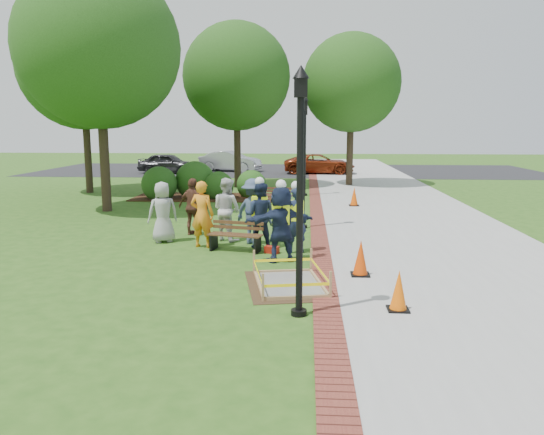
# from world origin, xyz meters

# --- Properties ---
(ground) EXTENTS (100.00, 100.00, 0.00)m
(ground) POSITION_xyz_m (0.00, 0.00, 0.00)
(ground) COLOR #285116
(ground) RESTS_ON ground
(sidewalk) EXTENTS (6.00, 60.00, 0.02)m
(sidewalk) POSITION_xyz_m (5.00, 10.00, 0.01)
(sidewalk) COLOR #9E9E99
(sidewalk) RESTS_ON ground
(brick_edging) EXTENTS (0.50, 60.00, 0.03)m
(brick_edging) POSITION_xyz_m (1.75, 10.00, 0.01)
(brick_edging) COLOR maroon
(brick_edging) RESTS_ON ground
(mulch_bed) EXTENTS (7.00, 3.00, 0.05)m
(mulch_bed) POSITION_xyz_m (-3.00, 12.00, 0.02)
(mulch_bed) COLOR #381E0F
(mulch_bed) RESTS_ON ground
(parking_lot) EXTENTS (36.00, 12.00, 0.01)m
(parking_lot) POSITION_xyz_m (0.00, 27.00, 0.00)
(parking_lot) COLOR black
(parking_lot) RESTS_ON ground
(wet_concrete_pad) EXTENTS (2.10, 2.58, 0.55)m
(wet_concrete_pad) POSITION_xyz_m (1.02, -1.26, 0.23)
(wet_concrete_pad) COLOR #47331E
(wet_concrete_pad) RESTS_ON ground
(bench_near) EXTENTS (1.49, 0.77, 0.77)m
(bench_near) POSITION_xyz_m (-0.50, 1.71, 0.25)
(bench_near) COLOR brown
(bench_near) RESTS_ON ground
(bench_far) EXTENTS (1.43, 0.65, 0.74)m
(bench_far) POSITION_xyz_m (0.08, 9.74, 0.24)
(bench_far) COLOR brown
(bench_far) RESTS_ON ground
(cone_front) EXTENTS (0.38, 0.38, 0.76)m
(cone_front) POSITION_xyz_m (3.02, -2.68, 0.36)
(cone_front) COLOR black
(cone_front) RESTS_ON ground
(cone_back) EXTENTS (0.41, 0.41, 0.81)m
(cone_back) POSITION_xyz_m (2.57, -0.47, 0.39)
(cone_back) COLOR black
(cone_back) RESTS_ON ground
(cone_far) EXTENTS (0.40, 0.40, 0.79)m
(cone_far) POSITION_xyz_m (3.31, 9.81, 0.38)
(cone_far) COLOR black
(cone_far) RESTS_ON ground
(toolbox) EXTENTS (0.41, 0.30, 0.18)m
(toolbox) POSITION_xyz_m (0.47, 1.53, 0.09)
(toolbox) COLOR #A0190C
(toolbox) RESTS_ON ground
(lamp_near) EXTENTS (0.28, 0.28, 4.26)m
(lamp_near) POSITION_xyz_m (1.25, -3.00, 2.48)
(lamp_near) COLOR black
(lamp_near) RESTS_ON ground
(lamp_mid) EXTENTS (0.28, 0.28, 4.26)m
(lamp_mid) POSITION_xyz_m (1.25, 5.00, 2.48)
(lamp_mid) COLOR black
(lamp_mid) RESTS_ON ground
(lamp_far) EXTENTS (0.28, 0.28, 4.26)m
(lamp_far) POSITION_xyz_m (1.25, 13.00, 2.48)
(lamp_far) COLOR black
(lamp_far) RESTS_ON ground
(tree_left) EXTENTS (6.01, 6.01, 9.14)m
(tree_left) POSITION_xyz_m (-6.36, 7.95, 6.12)
(tree_left) COLOR #3D2D1E
(tree_left) RESTS_ON ground
(tree_back) EXTENTS (5.60, 5.60, 8.59)m
(tree_back) POSITION_xyz_m (-2.36, 16.42, 5.77)
(tree_back) COLOR #3D2D1E
(tree_back) RESTS_ON ground
(tree_right) EXTENTS (5.28, 5.28, 8.16)m
(tree_right) POSITION_xyz_m (3.70, 17.59, 5.51)
(tree_right) COLOR #3D2D1E
(tree_right) RESTS_ON ground
(tree_far) EXTENTS (6.00, 6.00, 9.06)m
(tree_far) POSITION_xyz_m (-9.32, 13.43, 6.05)
(tree_far) COLOR #3D2D1E
(tree_far) RESTS_ON ground
(shrub_a) EXTENTS (1.60, 1.60, 1.60)m
(shrub_a) POSITION_xyz_m (-5.22, 11.32, 0.00)
(shrub_a) COLOR #1F4413
(shrub_a) RESTS_ON ground
(shrub_b) EXTENTS (1.80, 1.80, 1.80)m
(shrub_b) POSITION_xyz_m (-3.76, 12.08, 0.00)
(shrub_b) COLOR #1F4413
(shrub_b) RESTS_ON ground
(shrub_c) EXTENTS (1.34, 1.34, 1.34)m
(shrub_c) POSITION_xyz_m (-2.60, 11.64, 0.00)
(shrub_c) COLOR #1F4413
(shrub_c) RESTS_ON ground
(shrub_d) EXTENTS (1.36, 1.36, 1.36)m
(shrub_d) POSITION_xyz_m (-1.17, 12.21, 0.00)
(shrub_d) COLOR #1F4413
(shrub_d) RESTS_ON ground
(shrub_e) EXTENTS (0.91, 0.91, 0.91)m
(shrub_e) POSITION_xyz_m (-2.65, 12.79, 0.00)
(shrub_e) COLOR #1F4413
(shrub_e) RESTS_ON ground
(casual_person_a) EXTENTS (0.65, 0.56, 1.73)m
(casual_person_a) POSITION_xyz_m (-2.70, 2.65, 0.86)
(casual_person_a) COLOR #9C9C9C
(casual_person_a) RESTS_ON ground
(casual_person_b) EXTENTS (0.65, 0.49, 1.81)m
(casual_person_b) POSITION_xyz_m (-1.46, 2.09, 0.91)
(casual_person_b) COLOR orange
(casual_person_b) RESTS_ON ground
(casual_person_c) EXTENTS (0.69, 0.64, 1.81)m
(casual_person_c) POSITION_xyz_m (-0.92, 3.00, 0.90)
(casual_person_c) COLOR silver
(casual_person_c) RESTS_ON ground
(casual_person_d) EXTENTS (0.65, 0.54, 1.73)m
(casual_person_d) POSITION_xyz_m (-2.04, 3.66, 0.86)
(casual_person_d) COLOR brown
(casual_person_d) RESTS_ON ground
(casual_person_e) EXTENTS (0.70, 0.64, 1.83)m
(casual_person_e) POSITION_xyz_m (-0.10, 2.59, 0.92)
(casual_person_e) COLOR #3A4965
(casual_person_e) RESTS_ON ground
(hivis_worker_a) EXTENTS (0.69, 0.55, 2.01)m
(hivis_worker_a) POSITION_xyz_m (0.75, 0.71, 0.99)
(hivis_worker_a) COLOR #1A1E45
(hivis_worker_a) RESTS_ON ground
(hivis_worker_b) EXTENTS (0.65, 0.56, 1.88)m
(hivis_worker_b) POSITION_xyz_m (1.09, 1.65, 0.93)
(hivis_worker_b) COLOR #152438
(hivis_worker_b) RESTS_ON ground
(hivis_worker_c) EXTENTS (0.63, 0.46, 1.93)m
(hivis_worker_c) POSITION_xyz_m (0.10, 2.15, 0.95)
(hivis_worker_c) COLOR #1B2248
(hivis_worker_c) RESTS_ON ground
(parked_car_a) EXTENTS (2.44, 4.80, 1.51)m
(parked_car_a) POSITION_xyz_m (-8.16, 24.06, 0.00)
(parked_car_a) COLOR #262528
(parked_car_a) RESTS_ON ground
(parked_car_b) EXTENTS (3.21, 5.22, 1.58)m
(parked_car_b) POSITION_xyz_m (-4.13, 25.93, 0.00)
(parked_car_b) COLOR #A8A9AD
(parked_car_b) RESTS_ON ground
(parked_car_c) EXTENTS (2.07, 4.51, 1.45)m
(parked_car_c) POSITION_xyz_m (2.21, 24.48, 0.00)
(parked_car_c) COLOR maroon
(parked_car_c) RESTS_ON ground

